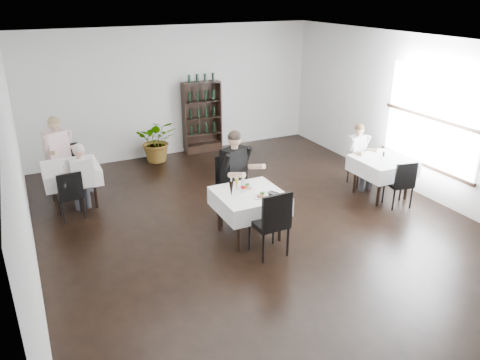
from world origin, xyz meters
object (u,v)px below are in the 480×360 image
object	(u,v)px
main_table	(249,201)
potted_tree	(157,140)
wine_shelf	(202,118)
diner_main	(238,170)

from	to	relation	value
main_table	potted_tree	size ratio (longest dim) A/B	1.02
wine_shelf	potted_tree	world-z (taller)	wine_shelf
potted_tree	diner_main	xyz separation A→B (m)	(0.40, -3.49, 0.43)
main_table	potted_tree	xyz separation A→B (m)	(-0.31, 4.10, -0.12)
main_table	potted_tree	bearing A→B (deg)	94.25
main_table	diner_main	world-z (taller)	diner_main
wine_shelf	diner_main	world-z (taller)	wine_shelf
main_table	diner_main	size ratio (longest dim) A/B	0.64
main_table	potted_tree	distance (m)	4.11
wine_shelf	main_table	distance (m)	4.41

